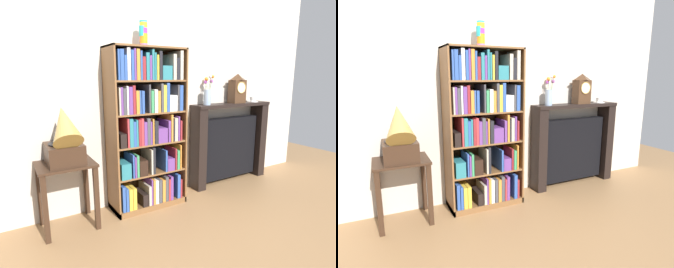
{
  "view_description": "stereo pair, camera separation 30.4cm",
  "coord_description": "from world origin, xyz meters",
  "views": [
    {
      "loc": [
        -1.28,
        -2.48,
        1.39
      ],
      "look_at": [
        0.26,
        0.06,
        0.77
      ],
      "focal_mm": 29.42,
      "sensor_mm": 36.0,
      "label": 1
    },
    {
      "loc": [
        -1.02,
        -2.63,
        1.39
      ],
      "look_at": [
        0.26,
        0.06,
        0.77
      ],
      "focal_mm": 29.42,
      "sensor_mm": 36.0,
      "label": 2
    }
  ],
  "objects": [
    {
      "name": "wall_back",
      "position": [
        0.21,
        0.28,
        1.3
      ],
      "size": [
        4.92,
        0.08,
        2.6
      ],
      "primitive_type": "cube",
      "color": "beige",
      "rests_on": "ground"
    },
    {
      "name": "mantel_clock",
      "position": [
        1.35,
        0.12,
        1.24
      ],
      "size": [
        0.2,
        0.15,
        0.37
      ],
      "color": "#472D1C",
      "rests_on": "fireplace_mantel"
    },
    {
      "name": "teacup_with_saucer",
      "position": [
        1.65,
        0.12,
        1.08
      ],
      "size": [
        0.14,
        0.14,
        0.07
      ],
      "color": "white",
      "rests_on": "fireplace_mantel"
    },
    {
      "name": "fireplace_mantel",
      "position": [
        1.27,
        0.14,
        0.52
      ],
      "size": [
        1.18,
        0.23,
        1.05
      ],
      "color": "black",
      "rests_on": "ground"
    },
    {
      "name": "cup_stack",
      "position": [
        -0.0,
        0.1,
        1.8
      ],
      "size": [
        0.08,
        0.08,
        0.25
      ],
      "color": "black",
      "rests_on": "bookshelf"
    },
    {
      "name": "flower_vase",
      "position": [
        0.86,
        0.12,
        1.19
      ],
      "size": [
        0.1,
        0.16,
        0.36
      ],
      "color": "#99B2D1",
      "rests_on": "fireplace_mantel"
    },
    {
      "name": "gramophone",
      "position": [
        -0.84,
        -0.03,
        0.86
      ],
      "size": [
        0.3,
        0.51,
        0.59
      ],
      "color": "#382316",
      "rests_on": "side_table_left"
    },
    {
      "name": "ground_plane",
      "position": [
        0.0,
        0.0,
        -0.01
      ],
      "size": [
        7.92,
        6.4,
        0.02
      ],
      "primitive_type": "cube",
      "color": "#997047"
    },
    {
      "name": "side_table_left",
      "position": [
        -0.84,
        0.03,
        0.46
      ],
      "size": [
        0.5,
        0.42,
        0.63
      ],
      "color": "#382316",
      "rests_on": "ground"
    },
    {
      "name": "bookshelf",
      "position": [
        -0.01,
        0.05,
        0.83
      ],
      "size": [
        0.8,
        0.36,
        1.68
      ],
      "color": "brown",
      "rests_on": "ground"
    }
  ]
}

